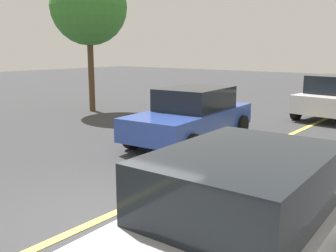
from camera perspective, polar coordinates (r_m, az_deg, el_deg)
The scene contains 6 objects.
ground_plane at distance 6.24m, azimuth -10.89°, elevation -13.88°, with size 80.00×80.00×0.00m, color #38383A.
lane_marking_centre at distance 8.34m, azimuth 5.06°, elevation -7.10°, with size 28.00×0.16×0.01m, color #E0D14C.
car_silver_mid_road at distance 4.22m, azimuth 9.89°, elevation -14.59°, with size 4.65×2.16×1.58m.
car_white_far_lane at distance 16.07m, azimuth 23.62°, elevation 3.92°, with size 4.03×2.47×1.67m.
car_blue_crossing at distance 11.06m, azimuth 3.58°, elevation 1.69°, with size 4.70×2.38×1.56m.
tree_left_verge at distance 16.94m, azimuth -11.66°, elevation 16.88°, with size 3.17×3.17×5.94m.
Camera 1 is at (-3.61, -4.35, 2.63)m, focal length 41.18 mm.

